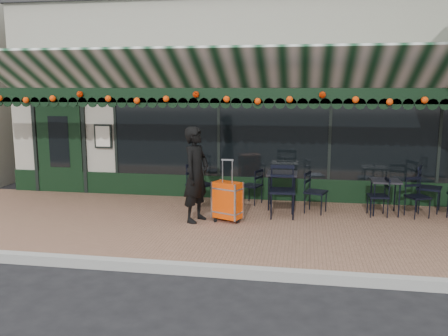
% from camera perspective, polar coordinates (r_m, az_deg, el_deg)
% --- Properties ---
extents(ground, '(80.00, 80.00, 0.00)m').
position_cam_1_polar(ground, '(6.86, 1.78, -12.73)').
color(ground, black).
rests_on(ground, ground).
extents(sidewalk, '(18.00, 4.00, 0.15)m').
position_cam_1_polar(sidewalk, '(8.71, 3.59, -7.28)').
color(sidewalk, brown).
rests_on(sidewalk, ground).
extents(curb, '(18.00, 0.16, 0.15)m').
position_cam_1_polar(curb, '(6.76, 1.69, -12.40)').
color(curb, '#9E9E99').
rests_on(curb, ground).
extents(restaurant_building, '(12.00, 9.60, 4.50)m').
position_cam_1_polar(restaurant_building, '(14.15, 6.21, 8.28)').
color(restaurant_building, '#9F988A').
rests_on(restaurant_building, ground).
extents(woman, '(0.60, 0.74, 1.76)m').
position_cam_1_polar(woman, '(8.71, -3.37, -0.79)').
color(woman, black).
rests_on(woman, sidewalk).
extents(suitcase, '(0.58, 0.46, 1.16)m').
position_cam_1_polar(suitcase, '(8.78, 0.41, -3.98)').
color(suitcase, '#E24107').
rests_on(suitcase, sidewalk).
extents(cafe_table_a, '(0.55, 0.55, 0.68)m').
position_cam_1_polar(cafe_table_a, '(9.77, 18.86, -1.76)').
color(cafe_table_a, black).
rests_on(cafe_table_a, sidewalk).
extents(cafe_table_b, '(0.60, 0.60, 0.75)m').
position_cam_1_polar(cafe_table_b, '(9.75, 7.02, -0.97)').
color(cafe_table_b, black).
rests_on(cafe_table_b, sidewalk).
extents(chair_a_left, '(0.41, 0.41, 0.76)m').
position_cam_1_polar(chair_a_left, '(9.62, 18.03, -3.29)').
color(chair_a_left, black).
rests_on(chair_a_left, sidewalk).
extents(chair_a_right, '(0.59, 0.59, 0.93)m').
position_cam_1_polar(chair_a_right, '(10.32, 23.45, -2.29)').
color(chair_a_right, black).
rests_on(chair_a_right, sidewalk).
extents(chair_a_front, '(0.51, 0.51, 0.77)m').
position_cam_1_polar(chair_a_front, '(9.79, 22.28, -3.29)').
color(chair_a_front, black).
rests_on(chair_a_front, sidewalk).
extents(chair_b_left, '(0.50, 0.50, 0.76)m').
position_cam_1_polar(chair_b_left, '(10.13, 3.36, -2.17)').
color(chair_b_left, black).
rests_on(chair_b_left, sidewalk).
extents(chair_b_right, '(0.52, 0.52, 0.82)m').
position_cam_1_polar(chair_b_right, '(9.55, 10.98, -2.90)').
color(chair_b_right, black).
rests_on(chair_b_right, sidewalk).
extents(chair_b_front, '(0.53, 0.53, 1.00)m').
position_cam_1_polar(chair_b_front, '(9.11, 7.02, -2.82)').
color(chair_b_front, black).
rests_on(chair_b_front, sidewalk).
extents(chair_solo, '(0.63, 0.63, 0.91)m').
position_cam_1_polar(chair_solo, '(9.86, -2.91, -2.06)').
color(chair_solo, black).
rests_on(chair_solo, sidewalk).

